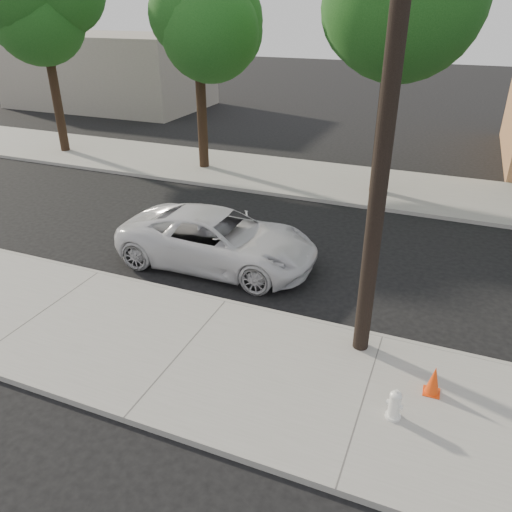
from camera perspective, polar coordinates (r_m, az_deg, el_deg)
name	(u,v)px	position (r m, az deg, el deg)	size (l,w,h in m)	color
ground	(257,269)	(14.64, 0.08, -1.54)	(120.00, 120.00, 0.00)	black
near_sidewalk	(183,352)	(11.37, -8.30, -10.81)	(90.00, 4.40, 0.15)	gray
far_sidewalk	(331,181)	(22.09, 8.54, 8.45)	(90.00, 5.00, 0.15)	gray
curb_near	(226,303)	(12.95, -3.46, -5.35)	(90.00, 0.12, 0.16)	#9E9B93
building_far	(108,71)	(40.70, -16.52, 19.64)	(14.00, 8.00, 5.00)	gray
utility_pole	(384,144)	(9.57, 14.40, 12.31)	(1.40, 0.34, 9.00)	black
tree_a	(43,14)	(27.18, -23.19, 24.10)	(4.65, 4.50, 9.00)	black
tree_b	(200,25)	(22.65, -6.42, 24.72)	(4.34, 4.20, 8.45)	black
tree_c	(401,5)	(19.72, 16.25, 25.82)	(4.96, 4.80, 9.55)	black
police_cruiser	(218,239)	(14.63, -4.34, 1.92)	(2.69, 5.84, 1.62)	silver
fire_hydrant	(395,405)	(9.82, 15.56, -16.09)	(0.32, 0.29, 0.60)	white
traffic_cone	(434,380)	(10.54, 19.64, -13.25)	(0.33, 0.33, 0.63)	#F9430D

